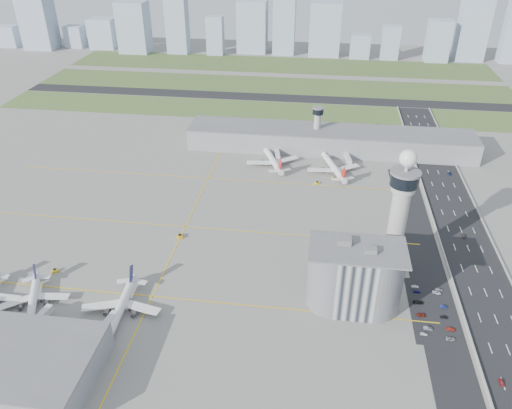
# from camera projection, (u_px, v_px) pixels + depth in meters

# --- Properties ---
(ground) EXTENTS (1000.00, 1000.00, 0.00)m
(ground) POSITION_uv_depth(u_px,v_px,m) (247.00, 265.00, 253.62)
(ground) COLOR gray
(grass_strip_0) EXTENTS (480.00, 50.00, 0.08)m
(grass_strip_0) POSITION_uv_depth(u_px,v_px,m) (263.00, 111.00, 447.69)
(grass_strip_0) COLOR #49602D
(grass_strip_0) RESTS_ON ground
(grass_strip_1) EXTENTS (480.00, 60.00, 0.08)m
(grass_strip_1) POSITION_uv_depth(u_px,v_px,m) (272.00, 85.00, 511.61)
(grass_strip_1) COLOR #415B2B
(grass_strip_1) RESTS_ON ground
(grass_strip_2) EXTENTS (480.00, 70.00, 0.08)m
(grass_strip_2) POSITION_uv_depth(u_px,v_px,m) (279.00, 65.00, 579.79)
(grass_strip_2) COLOR #3E582A
(grass_strip_2) RESTS_ON ground
(runway) EXTENTS (480.00, 22.00, 0.10)m
(runway) POSITION_uv_depth(u_px,v_px,m) (267.00, 97.00, 479.21)
(runway) COLOR black
(runway) RESTS_ON ground
(highway) EXTENTS (28.00, 500.00, 0.10)m
(highway) POSITION_uv_depth(u_px,v_px,m) (482.00, 284.00, 240.23)
(highway) COLOR black
(highway) RESTS_ON ground
(barrier_left) EXTENTS (0.60, 500.00, 1.20)m
(barrier_left) POSITION_uv_depth(u_px,v_px,m) (452.00, 281.00, 241.57)
(barrier_left) COLOR #9E9E99
(barrier_left) RESTS_ON ground
(landside_road) EXTENTS (18.00, 260.00, 0.08)m
(landside_road) POSITION_uv_depth(u_px,v_px,m) (432.00, 293.00, 234.62)
(landside_road) COLOR black
(landside_road) RESTS_ON ground
(parking_lot) EXTENTS (20.00, 44.00, 0.10)m
(parking_lot) POSITION_uv_depth(u_px,v_px,m) (432.00, 310.00, 224.62)
(parking_lot) COLOR black
(parking_lot) RESTS_ON ground
(taxiway_line_h_0) EXTENTS (260.00, 0.60, 0.01)m
(taxiway_line_h_0) POSITION_uv_depth(u_px,v_px,m) (152.00, 296.00, 232.70)
(taxiway_line_h_0) COLOR yellow
(taxiway_line_h_0) RESTS_ON ground
(taxiway_line_h_1) EXTENTS (260.00, 0.60, 0.01)m
(taxiway_line_h_1) POSITION_uv_depth(u_px,v_px,m) (185.00, 227.00, 283.84)
(taxiway_line_h_1) COLOR yellow
(taxiway_line_h_1) RESTS_ON ground
(taxiway_line_h_2) EXTENTS (260.00, 0.60, 0.01)m
(taxiway_line_h_2) POSITION_uv_depth(u_px,v_px,m) (208.00, 178.00, 334.97)
(taxiway_line_h_2) COLOR yellow
(taxiway_line_h_2) RESTS_ON ground
(taxiway_line_v) EXTENTS (0.60, 260.00, 0.01)m
(taxiway_line_v) POSITION_uv_depth(u_px,v_px,m) (185.00, 227.00, 283.84)
(taxiway_line_v) COLOR yellow
(taxiway_line_v) RESTS_ON ground
(control_tower) EXTENTS (14.00, 14.00, 64.50)m
(control_tower) POSITION_uv_depth(u_px,v_px,m) (400.00, 207.00, 234.20)
(control_tower) COLOR #ADAAA5
(control_tower) RESTS_ON ground
(secondary_tower) EXTENTS (8.60, 8.60, 31.90)m
(secondary_tower) POSITION_uv_depth(u_px,v_px,m) (317.00, 124.00, 368.39)
(secondary_tower) COLOR #ADAAA5
(secondary_tower) RESTS_ON ground
(admin_building) EXTENTS (42.00, 24.00, 33.50)m
(admin_building) POSITION_uv_depth(u_px,v_px,m) (355.00, 277.00, 221.02)
(admin_building) COLOR #B2B2B7
(admin_building) RESTS_ON ground
(terminal_pier) EXTENTS (210.00, 32.00, 15.80)m
(terminal_pier) POSITION_uv_depth(u_px,v_px,m) (330.00, 140.00, 371.08)
(terminal_pier) COLOR gray
(terminal_pier) RESTS_ON ground
(airplane_near_b) EXTENTS (44.34, 47.34, 10.58)m
(airplane_near_b) POSITION_uv_depth(u_px,v_px,m) (32.00, 297.00, 224.59)
(airplane_near_b) COLOR white
(airplane_near_b) RESTS_ON ground
(airplane_near_c) EXTENTS (38.69, 44.67, 11.90)m
(airplane_near_c) POSITION_uv_depth(u_px,v_px,m) (120.00, 304.00, 219.67)
(airplane_near_c) COLOR white
(airplane_near_c) RESTS_ON ground
(airplane_far_a) EXTENTS (51.73, 55.48, 12.49)m
(airplane_far_a) POSITION_uv_depth(u_px,v_px,m) (272.00, 156.00, 350.94)
(airplane_far_a) COLOR white
(airplane_far_a) RESTS_ON ground
(airplane_far_b) EXTENTS (49.81, 53.89, 12.34)m
(airplane_far_b) POSITION_uv_depth(u_px,v_px,m) (334.00, 163.00, 340.69)
(airplane_far_b) COLOR white
(airplane_far_b) RESTS_ON ground
(jet_bridge_near_1) EXTENTS (5.39, 14.31, 5.70)m
(jet_bridge_near_1) POSITION_uv_depth(u_px,v_px,m) (30.00, 331.00, 209.83)
(jet_bridge_near_1) COLOR silver
(jet_bridge_near_1) RESTS_ON ground
(jet_bridge_near_2) EXTENTS (5.39, 14.31, 5.70)m
(jet_bridge_near_2) POSITION_uv_depth(u_px,v_px,m) (98.00, 338.00, 206.34)
(jet_bridge_near_2) COLOR silver
(jet_bridge_near_2) RESTS_ON ground
(jet_bridge_far_0) EXTENTS (5.39, 14.31, 5.70)m
(jet_bridge_far_0) POSITION_uv_depth(u_px,v_px,m) (277.00, 152.00, 364.44)
(jet_bridge_far_0) COLOR silver
(jet_bridge_far_0) RESTS_ON ground
(jet_bridge_far_1) EXTENTS (5.39, 14.31, 5.70)m
(jet_bridge_far_1) POSITION_uv_depth(u_px,v_px,m) (346.00, 156.00, 358.62)
(jet_bridge_far_1) COLOR silver
(jet_bridge_far_1) RESTS_ON ground
(tug_0) EXTENTS (3.82, 3.64, 1.83)m
(tug_0) POSITION_uv_depth(u_px,v_px,m) (55.00, 270.00, 248.01)
(tug_0) COLOR gold
(tug_0) RESTS_ON ground
(tug_1) EXTENTS (3.42, 3.65, 1.75)m
(tug_1) POSITION_uv_depth(u_px,v_px,m) (108.00, 305.00, 226.60)
(tug_1) COLOR #F3B20F
(tug_1) RESTS_ON ground
(tug_2) EXTENTS (3.94, 3.29, 1.96)m
(tug_2) POSITION_uv_depth(u_px,v_px,m) (125.00, 302.00, 228.02)
(tug_2) COLOR yellow
(tug_2) RESTS_ON ground
(tug_3) EXTENTS (3.77, 4.28, 2.07)m
(tug_3) POSITION_uv_depth(u_px,v_px,m) (180.00, 236.00, 274.02)
(tug_3) COLOR #ED9E09
(tug_3) RESTS_ON ground
(tug_4) EXTENTS (3.45, 3.18, 1.65)m
(tug_4) POSITION_uv_depth(u_px,v_px,m) (317.00, 183.00, 327.88)
(tug_4) COLOR gold
(tug_4) RESTS_ON ground
(tug_5) EXTENTS (3.28, 3.39, 1.63)m
(tug_5) POSITION_uv_depth(u_px,v_px,m) (334.00, 178.00, 333.58)
(tug_5) COLOR #EBAA04
(tug_5) RESTS_ON ground
(car_lot_0) EXTENTS (3.26, 1.49, 1.09)m
(car_lot_0) POSITION_uv_depth(u_px,v_px,m) (424.00, 334.00, 211.47)
(car_lot_0) COLOR white
(car_lot_0) RESTS_ON ground
(car_lot_1) EXTENTS (3.95, 1.64, 1.27)m
(car_lot_1) POSITION_uv_depth(u_px,v_px,m) (428.00, 328.00, 214.17)
(car_lot_1) COLOR slate
(car_lot_1) RESTS_ON ground
(car_lot_2) EXTENTS (4.06, 2.04, 1.10)m
(car_lot_2) POSITION_uv_depth(u_px,v_px,m) (421.00, 315.00, 221.38)
(car_lot_2) COLOR maroon
(car_lot_2) RESTS_ON ground
(car_lot_3) EXTENTS (4.66, 2.30, 1.30)m
(car_lot_3) POSITION_uv_depth(u_px,v_px,m) (418.00, 302.00, 228.34)
(car_lot_3) COLOR black
(car_lot_3) RESTS_ON ground
(car_lot_4) EXTENTS (3.44, 1.47, 1.16)m
(car_lot_4) POSITION_uv_depth(u_px,v_px,m) (417.00, 291.00, 234.88)
(car_lot_4) COLOR navy
(car_lot_4) RESTS_ON ground
(car_lot_5) EXTENTS (3.46, 1.43, 1.11)m
(car_lot_5) POSITION_uv_depth(u_px,v_px,m) (415.00, 287.00, 237.83)
(car_lot_5) COLOR silver
(car_lot_5) RESTS_ON ground
(car_lot_6) EXTENTS (4.05, 2.02, 1.10)m
(car_lot_6) POSITION_uv_depth(u_px,v_px,m) (451.00, 339.00, 208.98)
(car_lot_6) COLOR #979797
(car_lot_6) RESTS_ON ground
(car_lot_7) EXTENTS (4.05, 1.87, 1.15)m
(car_lot_7) POSITION_uv_depth(u_px,v_px,m) (451.00, 329.00, 213.84)
(car_lot_7) COLOR #B22B20
(car_lot_7) RESTS_ON ground
(car_lot_8) EXTENTS (3.27, 1.52, 1.08)m
(car_lot_8) POSITION_uv_depth(u_px,v_px,m) (444.00, 317.00, 220.25)
(car_lot_8) COLOR black
(car_lot_8) RESTS_ON ground
(car_lot_9) EXTENTS (3.41, 1.26, 1.11)m
(car_lot_9) POSITION_uv_depth(u_px,v_px,m) (443.00, 307.00, 225.96)
(car_lot_9) COLOR navy
(car_lot_9) RESTS_ON ground
(car_lot_10) EXTENTS (4.13, 2.34, 1.09)m
(car_lot_10) POSITION_uv_depth(u_px,v_px,m) (437.00, 293.00, 234.25)
(car_lot_10) COLOR silver
(car_lot_10) RESTS_ON ground
(car_lot_11) EXTENTS (3.76, 1.55, 1.09)m
(car_lot_11) POSITION_uv_depth(u_px,v_px,m) (439.00, 290.00, 236.11)
(car_lot_11) COLOR gray
(car_lot_11) RESTS_ON ground
(car_hw_0) EXTENTS (1.76, 3.71, 1.22)m
(car_hw_0) POSITION_uv_depth(u_px,v_px,m) (502.00, 382.00, 189.64)
(car_hw_0) COLOR #AF262D
(car_hw_0) RESTS_ON ground
(car_hw_1) EXTENTS (1.29, 3.63, 1.19)m
(car_hw_1) POSITION_uv_depth(u_px,v_px,m) (464.00, 236.00, 274.62)
(car_hw_1) COLOR black
(car_hw_1) RESTS_ON ground
(car_hw_2) EXTENTS (2.27, 4.17, 1.11)m
(car_hw_2) POSITION_uv_depth(u_px,v_px,m) (449.00, 174.00, 339.76)
(car_hw_2) COLOR navy
(car_hw_2) RESTS_ON ground
(car_hw_4) EXTENTS (1.60, 3.86, 1.31)m
(car_hw_4) POSITION_uv_depth(u_px,v_px,m) (414.00, 136.00, 396.32)
(car_hw_4) COLOR slate
(car_hw_4) RESTS_ON ground
(skyline_bldg_0) EXTENTS (24.05, 19.24, 26.50)m
(skyline_bldg_0) POSITION_uv_depth(u_px,v_px,m) (9.00, 36.00, 650.18)
(skyline_bldg_0) COLOR #9EADC1
(skyline_bldg_0) RESTS_ON ground
(skyline_bldg_1) EXTENTS (37.63, 30.10, 65.60)m
(skyline_bldg_1) POSITION_uv_depth(u_px,v_px,m) (38.00, 22.00, 631.31)
(skyline_bldg_1) COLOR #9EADC1
(skyline_bldg_1) RESTS_ON ground
(skyline_bldg_2) EXTENTS (22.81, 18.25, 26.79)m
(skyline_bldg_2) POSITION_uv_depth(u_px,v_px,m) (75.00, 37.00, 647.26)
(skyline_bldg_2) COLOR #9EADC1
(skyline_bldg_2) RESTS_ON ground
(skyline_bldg_3) EXTENTS (32.30, 25.84, 36.93)m
(skyline_bldg_3) POSITION_uv_depth(u_px,v_px,m) (103.00, 33.00, 641.19)
(skyline_bldg_3) COLOR #9EADC1
(skyline_bldg_3) RESTS_ON ground
(skyline_bldg_4) EXTENTS (35.81, 28.65, 60.36)m
(skyline_bldg_4) POSITION_uv_depth(u_px,v_px,m) (134.00, 27.00, 615.86)
(skyline_bldg_4) COLOR #9EADC1
(skyline_bldg_4) RESTS_ON ground
(skyline_bldg_5) EXTENTS (25.49, 20.39, 66.89)m
(skyline_bldg_5) POSITION_uv_depth(u_px,v_px,m) (177.00, 25.00, 611.68)
(skyline_bldg_5) COLOR #9EADC1
(skyline_bldg_5) RESTS_ON ground
(skyline_bldg_6) EXTENTS (20.04, 16.03, 45.20)m
(skyline_bldg_6) POSITION_uv_depth(u_px,v_px,m) (215.00, 36.00, 610.20)
(skyline_bldg_6) COLOR #9EADC1
(skyline_bldg_6) RESTS_ON ground
(skyline_bldg_7) EXTENTS (35.76, 28.61, 61.22)m
(skyline_bldg_7) POSITION_uv_depth(u_px,v_px,m) (252.00, 27.00, 617.27)
(skyline_bldg_7) COLOR #9EADC1
(skyline_bldg_7) RESTS_ON ground
(skyline_bldg_8) EXTENTS (26.33, 21.06, 83.39)m
(skyline_bldg_8) POSITION_uv_depth(u_px,v_px,m) (284.00, 19.00, 602.42)
(skyline_bldg_8) COLOR #9EADC1
(skyline_bldg_8) RESTS_ON ground
(skyline_bldg_9) EXTENTS (36.96, 29.57, 62.11)m
(skyline_bldg_9) POSITION_uv_depth(u_px,v_px,m) (325.00, 29.00, 602.72)
(skyline_bldg_9) COLOR #9EADC1
(skyline_bldg_9) RESTS_ON ground
(skyline_bldg_10) EXTENTS (23.01, 18.41, 27.75)m
(skyline_bldg_10) POSITION_uv_depth(u_px,v_px,m) (360.00, 46.00, 599.12)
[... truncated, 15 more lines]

